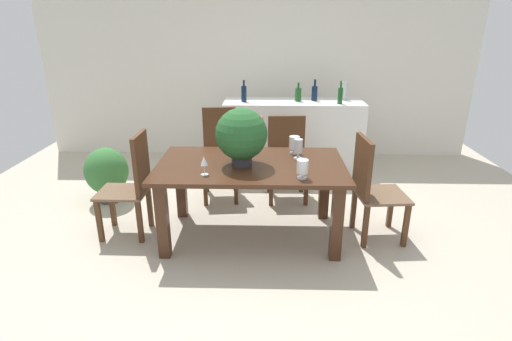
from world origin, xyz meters
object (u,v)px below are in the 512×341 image
(potted_plant_floor, at_px, (107,173))
(chair_far_right, at_px, (287,153))
(chair_foot_end, at_px, (371,185))
(dining_table, at_px, (251,176))
(kitchen_counter, at_px, (293,138))
(chair_head_end, at_px, (133,182))
(wine_bottle_clear, at_px, (314,93))
(crystal_vase_left, at_px, (298,147))
(crystal_vase_right, at_px, (302,167))
(wine_bottle_amber, at_px, (340,95))
(crystal_vase_center_near, at_px, (294,143))
(flower_centerpiece, at_px, (241,135))
(wine_bottle_dark, at_px, (298,94))
(wine_glass, at_px, (204,162))
(wine_bottle_tall, at_px, (244,93))
(chair_far_left, at_px, (220,150))
(wine_bottle_green, at_px, (344,91))

(potted_plant_floor, bearing_deg, chair_far_right, 6.24)
(chair_foot_end, bearing_deg, chair_far_right, 32.18)
(dining_table, distance_m, chair_far_right, 1.06)
(chair_far_right, relative_size, kitchen_counter, 0.52)
(chair_head_end, bearing_deg, wine_bottle_clear, 134.16)
(chair_far_right, xyz_separation_m, crystal_vase_left, (0.06, -0.84, 0.34))
(crystal_vase_right, height_order, wine_bottle_amber, wine_bottle_amber)
(crystal_vase_right, bearing_deg, kitchen_counter, 88.52)
(crystal_vase_center_near, xyz_separation_m, wine_bottle_amber, (0.65, 1.29, 0.25))
(flower_centerpiece, height_order, crystal_vase_right, flower_centerpiece)
(flower_centerpiece, xyz_separation_m, wine_bottle_dark, (0.63, 1.80, 0.05))
(dining_table, bearing_deg, flower_centerpiece, -154.38)
(dining_table, xyz_separation_m, wine_glass, (-0.38, -0.30, 0.25))
(chair_foot_end, bearing_deg, wine_glass, 96.15)
(chair_foot_end, xyz_separation_m, wine_glass, (-1.51, -0.29, 0.32))
(flower_centerpiece, relative_size, crystal_vase_center_near, 3.00)
(dining_table, relative_size, wine_bottle_dark, 7.29)
(dining_table, xyz_separation_m, crystal_vase_left, (0.44, 0.14, 0.24))
(crystal_vase_center_near, height_order, wine_bottle_tall, wine_bottle_tall)
(chair_head_end, relative_size, kitchen_counter, 0.56)
(flower_centerpiece, bearing_deg, chair_foot_end, 1.41)
(chair_far_left, relative_size, chair_head_end, 1.02)
(crystal_vase_center_near, bearing_deg, crystal_vase_right, -87.82)
(kitchen_counter, relative_size, potted_plant_floor, 2.83)
(chair_foot_end, height_order, wine_bottle_dark, wine_bottle_dark)
(wine_bottle_tall, bearing_deg, crystal_vase_left, -69.15)
(chair_far_left, relative_size, wine_glass, 6.22)
(dining_table, relative_size, chair_far_left, 1.66)
(wine_bottle_tall, bearing_deg, wine_bottle_amber, -4.97)
(chair_far_left, height_order, crystal_vase_left, chair_far_left)
(crystal_vase_center_near, bearing_deg, dining_table, -143.40)
(dining_table, xyz_separation_m, chair_head_end, (-1.12, -0.00, -0.07))
(flower_centerpiece, height_order, wine_bottle_tall, flower_centerpiece)
(dining_table, distance_m, crystal_vase_left, 0.53)
(wine_glass, bearing_deg, crystal_vase_right, -4.18)
(chair_foot_end, distance_m, wine_glass, 1.57)
(kitchen_counter, bearing_deg, chair_far_right, -98.39)
(chair_head_end, relative_size, wine_bottle_amber, 3.58)
(wine_bottle_dark, bearing_deg, chair_far_left, -140.85)
(chair_foot_end, xyz_separation_m, wine_bottle_amber, (-0.05, 1.61, 0.55))
(wine_bottle_green, bearing_deg, crystal_vase_center_near, -115.48)
(dining_table, height_order, crystal_vase_right, crystal_vase_right)
(dining_table, xyz_separation_m, wine_bottle_green, (1.17, 1.88, 0.49))
(potted_plant_floor, bearing_deg, crystal_vase_right, -27.56)
(flower_centerpiece, height_order, wine_bottle_clear, flower_centerpiece)
(flower_centerpiece, relative_size, potted_plant_floor, 0.82)
(wine_bottle_green, xyz_separation_m, wine_bottle_clear, (-0.40, -0.07, -0.02))
(crystal_vase_left, distance_m, wine_bottle_tall, 1.69)
(wine_bottle_amber, bearing_deg, crystal_vase_center_near, -116.82)
(flower_centerpiece, xyz_separation_m, wine_bottle_clear, (0.85, 1.84, 0.06))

